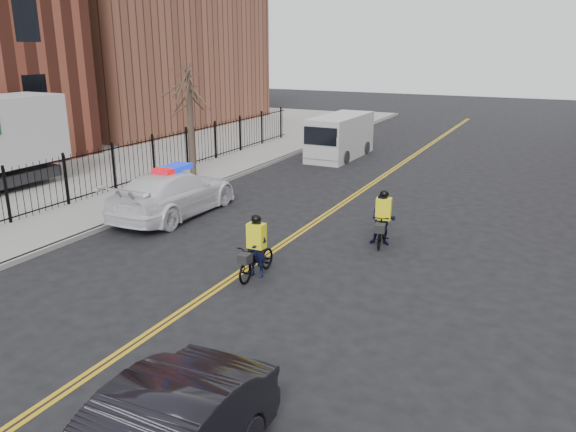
% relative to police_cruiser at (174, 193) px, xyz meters
% --- Properties ---
extents(ground, '(120.00, 120.00, 0.00)m').
position_rel_police_cruiser_xyz_m(ground, '(4.88, -5.08, -0.82)').
color(ground, black).
rests_on(ground, ground).
extents(center_line_left, '(0.10, 60.00, 0.01)m').
position_rel_police_cruiser_xyz_m(center_line_left, '(4.80, 2.92, -0.81)').
color(center_line_left, gold).
rests_on(center_line_left, ground).
extents(center_line_right, '(0.10, 60.00, 0.01)m').
position_rel_police_cruiser_xyz_m(center_line_right, '(4.96, 2.92, -0.81)').
color(center_line_right, gold).
rests_on(center_line_right, ground).
extents(sidewalk, '(3.00, 60.00, 0.15)m').
position_rel_police_cruiser_xyz_m(sidewalk, '(-2.62, 2.92, -0.74)').
color(sidewalk, gray).
rests_on(sidewalk, ground).
extents(curb, '(0.20, 60.00, 0.15)m').
position_rel_police_cruiser_xyz_m(curb, '(-1.12, 2.92, -0.74)').
color(curb, gray).
rests_on(curb, ground).
extents(iron_fence, '(0.12, 28.00, 2.00)m').
position_rel_police_cruiser_xyz_m(iron_fence, '(-4.12, 2.92, 0.18)').
color(iron_fence, black).
rests_on(iron_fence, ground).
extents(lot_pad, '(18.00, 60.00, 0.02)m').
position_rel_police_cruiser_xyz_m(lot_pad, '(-13.12, 2.92, -0.81)').
color(lot_pad, gray).
rests_on(lot_pad, ground).
extents(warehouse_far, '(14.00, 18.00, 14.00)m').
position_rel_police_cruiser_xyz_m(warehouse_far, '(-18.12, 18.92, 6.18)').
color(warehouse_far, brown).
rests_on(warehouse_far, ground).
extents(street_tree, '(3.20, 3.20, 4.80)m').
position_rel_police_cruiser_xyz_m(street_tree, '(-2.72, 4.92, 2.72)').
color(street_tree, '#362A1F').
rests_on(street_tree, sidewalk).
extents(police_cruiser, '(2.38, 5.64, 1.79)m').
position_rel_police_cruiser_xyz_m(police_cruiser, '(0.00, 0.00, 0.00)').
color(police_cruiser, white).
rests_on(police_cruiser, ground).
extents(cargo_van, '(2.14, 5.41, 2.25)m').
position_rel_police_cruiser_xyz_m(cargo_van, '(1.35, 12.62, 0.28)').
color(cargo_van, silver).
rests_on(cargo_van, ground).
extents(cyclist_near, '(0.61, 1.75, 1.72)m').
position_rel_police_cruiser_xyz_m(cyclist_near, '(5.40, -3.58, -0.22)').
color(cyclist_near, black).
rests_on(cyclist_near, ground).
extents(cyclist_far, '(0.86, 1.77, 1.73)m').
position_rel_police_cruiser_xyz_m(cyclist_far, '(7.63, 0.27, -0.14)').
color(cyclist_far, black).
rests_on(cyclist_far, ground).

